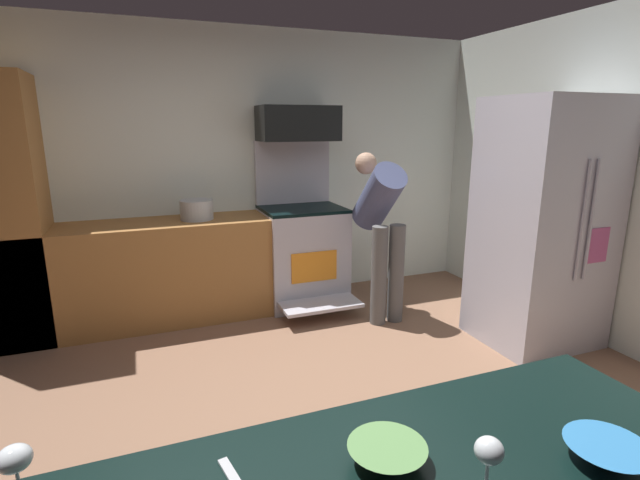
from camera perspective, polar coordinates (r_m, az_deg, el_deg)
The scene contains 13 objects.
ground_plane at distance 2.98m, azimuth 0.51°, elevation -21.76°, with size 5.20×4.80×0.02m, color #886149.
wall_back at distance 4.70m, azimuth -10.13°, elevation 8.45°, with size 5.20×0.12×2.60m, color silver.
lower_cabinet_run at distance 4.42m, azimuth -20.28°, elevation -3.81°, with size 2.40×0.60×0.90m, color #A46D37.
cabinet_column at distance 4.40m, azimuth -34.04°, elevation 2.65°, with size 0.60×0.60×2.10m, color #A46D37.
oven_range at distance 4.62m, azimuth -2.14°, elevation -1.35°, with size 0.76×0.98×1.57m.
microwave at distance 4.54m, azimuth -2.67°, elevation 13.89°, with size 0.74×0.38×0.32m, color black.
refrigerator at distance 4.08m, azimuth 25.32°, elevation 1.74°, with size 0.86×0.76×1.92m.
person_cook at distance 4.21m, azimuth 7.33°, elevation 2.23°, with size 0.31×0.68×1.47m.
mixing_bowl_large at distance 1.30m, azimuth 8.09°, elevation -24.29°, with size 0.20×0.20×0.05m, color #609251.
mixing_bowl_prep at distance 1.48m, azimuth 31.34°, elevation -21.13°, with size 0.21×0.21×0.05m, color #317AB9.
wine_glass_near at distance 1.20m, azimuth 19.72°, elevation -23.23°, with size 0.07×0.07×0.15m.
wine_glass_mid at distance 1.30m, azimuth -32.95°, elevation -21.60°, with size 0.07×0.07×0.15m.
stock_pot at distance 4.32m, azimuth -14.68°, elevation 3.56°, with size 0.29×0.29×0.17m, color #AEB4BB.
Camera 1 is at (-0.89, -2.25, 1.72)m, focal length 26.48 mm.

